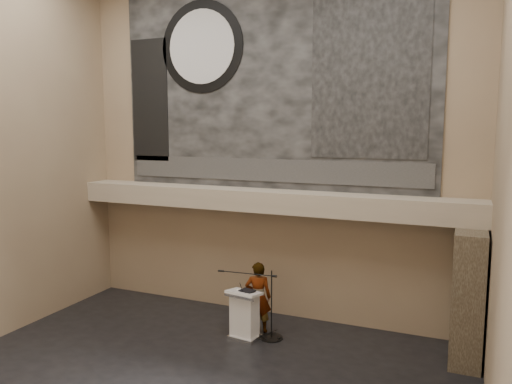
% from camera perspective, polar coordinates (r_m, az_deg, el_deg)
% --- Properties ---
extents(wall_back, '(10.00, 0.02, 8.50)m').
position_cam_1_polar(wall_back, '(12.26, 1.48, 5.32)').
color(wall_back, '#8C7358').
rests_on(wall_back, floor).
extents(wall_right, '(0.02, 8.00, 8.50)m').
position_cam_1_polar(wall_right, '(7.41, 26.80, 3.06)').
color(wall_right, '#8C7358').
rests_on(wall_right, floor).
extents(soffit, '(10.00, 0.80, 0.50)m').
position_cam_1_polar(soffit, '(12.01, 0.75, -0.95)').
color(soffit, tan).
rests_on(soffit, wall_back).
extents(sprinkler_left, '(0.04, 0.04, 0.06)m').
position_cam_1_polar(sprinkler_left, '(12.70, -6.03, -1.81)').
color(sprinkler_left, '#B2893D').
rests_on(sprinkler_left, soffit).
extents(sprinkler_right, '(0.04, 0.04, 0.06)m').
position_cam_1_polar(sprinkler_right, '(11.43, 9.50, -2.92)').
color(sprinkler_right, '#B2893D').
rests_on(sprinkler_right, soffit).
extents(banner, '(8.00, 0.05, 5.00)m').
position_cam_1_polar(banner, '(12.26, 1.45, 12.11)').
color(banner, black).
rests_on(banner, wall_back).
extents(banner_text_strip, '(7.76, 0.02, 0.55)m').
position_cam_1_polar(banner_text_strip, '(12.23, 1.35, 2.50)').
color(banner_text_strip, '#313131').
rests_on(banner_text_strip, banner).
extents(banner_clock_rim, '(2.30, 0.02, 2.30)m').
position_cam_1_polar(banner_clock_rim, '(13.11, -6.23, 16.17)').
color(banner_clock_rim, black).
rests_on(banner_clock_rim, banner).
extents(banner_clock_face, '(1.84, 0.02, 1.84)m').
position_cam_1_polar(banner_clock_face, '(13.09, -6.28, 16.18)').
color(banner_clock_face, silver).
rests_on(banner_clock_face, banner).
extents(banner_building_print, '(2.60, 0.02, 3.60)m').
position_cam_1_polar(banner_building_print, '(11.56, 12.78, 12.70)').
color(banner_building_print, black).
rests_on(banner_building_print, banner).
extents(banner_brick_print, '(1.10, 0.02, 3.20)m').
position_cam_1_polar(banner_brick_print, '(13.83, -12.03, 10.18)').
color(banner_brick_print, black).
rests_on(banner_brick_print, banner).
extents(stone_pier, '(0.60, 1.40, 2.70)m').
position_cam_1_polar(stone_pier, '(11.06, 23.06, -10.84)').
color(stone_pier, '#3F3426').
rests_on(stone_pier, floor).
extents(lectern, '(0.77, 0.60, 1.13)m').
position_cam_1_polar(lectern, '(11.44, -1.33, -13.85)').
color(lectern, silver).
rests_on(lectern, floor).
extents(binder, '(0.36, 0.31, 0.04)m').
position_cam_1_polar(binder, '(11.20, -1.02, -11.24)').
color(binder, black).
rests_on(binder, lectern).
extents(papers, '(0.26, 0.32, 0.00)m').
position_cam_1_polar(papers, '(11.23, -1.83, -11.27)').
color(papers, white).
rests_on(papers, lectern).
extents(speaker_person, '(0.69, 0.55, 1.65)m').
position_cam_1_polar(speaker_person, '(11.69, 0.24, -11.92)').
color(speaker_person, beige).
rests_on(speaker_person, floor).
extents(mic_stand, '(1.53, 0.52, 1.56)m').
position_cam_1_polar(mic_stand, '(11.59, 1.54, -15.26)').
color(mic_stand, black).
rests_on(mic_stand, floor).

